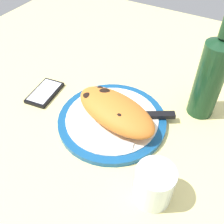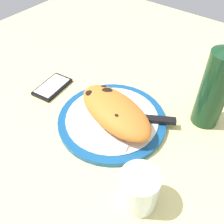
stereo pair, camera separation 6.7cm
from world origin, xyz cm
name	(u,v)px [view 1 (the left image)]	position (x,y,z in cm)	size (l,w,h in cm)	color
ground_plane	(112,126)	(0.00, 0.00, -1.50)	(150.00, 150.00, 3.00)	#E5D684
plate	(112,120)	(0.00, 0.00, 0.86)	(28.77, 28.77, 1.79)	navy
calzone	(116,110)	(0.95, 0.21, 4.75)	(25.80, 16.69, 5.87)	orange
fork	(109,141)	(3.38, -7.43, 1.99)	(15.06, 5.06, 0.40)	silver
knife	(147,116)	(7.97, 4.77, 2.28)	(19.20, 12.42, 1.20)	silver
smartphone	(44,93)	(-23.21, -0.25, 0.56)	(8.12, 12.46, 1.16)	black
water_glass	(154,186)	(17.76, -14.30, 3.89)	(7.94, 7.94, 9.04)	silver
wine_bottle	(210,77)	(19.14, 15.85, 11.86)	(7.08, 7.08, 28.39)	#14381E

